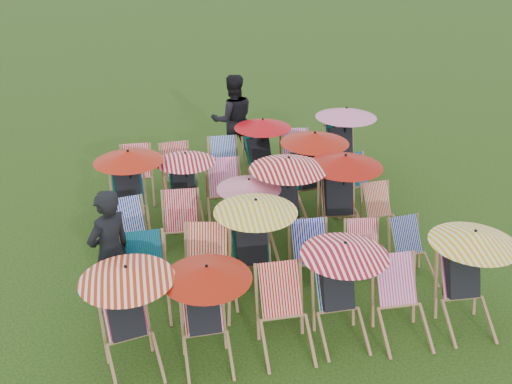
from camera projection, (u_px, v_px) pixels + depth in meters
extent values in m
plane|color=black|center=(267.00, 250.00, 8.98)|extent=(100.00, 100.00, 0.00)
cube|color=#CD2956|center=(125.00, 311.00, 6.60)|extent=(0.53, 0.43, 0.56)
cube|color=black|center=(125.00, 314.00, 6.56)|extent=(0.46, 0.47, 0.58)
sphere|color=tan|center=(121.00, 287.00, 6.50)|extent=(0.20, 0.20, 0.20)
cylinder|color=black|center=(129.00, 296.00, 6.43)|extent=(0.03, 0.03, 0.68)
cone|color=red|center=(126.00, 273.00, 6.30)|extent=(1.07, 1.07, 0.17)
cube|color=red|center=(203.00, 308.00, 6.70)|extent=(0.45, 0.33, 0.54)
cube|color=black|center=(203.00, 310.00, 6.66)|extent=(0.38, 0.39, 0.56)
sphere|color=tan|center=(201.00, 285.00, 6.61)|extent=(0.20, 0.20, 0.20)
cylinder|color=black|center=(208.00, 294.00, 6.53)|extent=(0.03, 0.03, 0.66)
cone|color=#A71B09|center=(207.00, 272.00, 6.39)|extent=(1.03, 1.03, 0.16)
cube|color=red|center=(280.00, 289.00, 6.92)|extent=(0.50, 0.37, 0.59)
cube|color=navy|center=(335.00, 285.00, 7.08)|extent=(0.47, 0.34, 0.55)
cube|color=black|center=(336.00, 287.00, 7.04)|extent=(0.39, 0.40, 0.58)
sphere|color=tan|center=(335.00, 262.00, 6.99)|extent=(0.20, 0.20, 0.20)
cylinder|color=black|center=(343.00, 271.00, 6.90)|extent=(0.03, 0.03, 0.68)
cone|color=#BA091D|center=(345.00, 249.00, 6.76)|extent=(1.07, 1.07, 0.17)
cube|color=#F13095|center=(396.00, 279.00, 7.13)|extent=(0.50, 0.38, 0.58)
cube|color=#E52D73|center=(459.00, 273.00, 7.29)|extent=(0.50, 0.38, 0.57)
cube|color=black|center=(461.00, 275.00, 7.24)|extent=(0.42, 0.43, 0.59)
sphere|color=tan|center=(461.00, 250.00, 7.19)|extent=(0.21, 0.21, 0.21)
cylinder|color=black|center=(470.00, 259.00, 7.10)|extent=(0.03, 0.03, 0.69)
cone|color=#F4B40C|center=(475.00, 237.00, 6.96)|extent=(1.09, 1.09, 0.17)
cube|color=#0A6931|center=(143.00, 256.00, 7.58)|extent=(0.50, 0.37, 0.60)
cube|color=red|center=(207.00, 249.00, 7.67)|extent=(0.60, 0.49, 0.63)
cube|color=#096131|center=(250.00, 242.00, 7.93)|extent=(0.51, 0.39, 0.59)
cube|color=black|center=(251.00, 243.00, 7.89)|extent=(0.43, 0.45, 0.62)
sphere|color=tan|center=(249.00, 219.00, 7.84)|extent=(0.22, 0.22, 0.22)
cylinder|color=black|center=(256.00, 227.00, 7.74)|extent=(0.03, 0.03, 0.72)
cone|color=yellow|center=(256.00, 206.00, 7.60)|extent=(1.14, 1.14, 0.18)
cube|color=#080EB0|center=(309.00, 242.00, 7.98)|extent=(0.49, 0.37, 0.57)
cube|color=red|center=(362.00, 238.00, 8.19)|extent=(0.47, 0.37, 0.51)
cube|color=#071B95|center=(406.00, 235.00, 8.27)|extent=(0.45, 0.35, 0.51)
cube|color=#071892|center=(127.00, 218.00, 8.63)|extent=(0.52, 0.42, 0.56)
cube|color=red|center=(181.00, 211.00, 8.77)|extent=(0.52, 0.40, 0.59)
cube|color=#0A702B|center=(246.00, 212.00, 8.90)|extent=(0.48, 0.39, 0.51)
cube|color=black|center=(246.00, 214.00, 8.86)|extent=(0.42, 0.43, 0.54)
sphere|color=tan|center=(245.00, 195.00, 8.82)|extent=(0.19, 0.19, 0.19)
cylinder|color=black|center=(249.00, 201.00, 8.72)|extent=(0.03, 0.03, 0.63)
cone|color=pink|center=(249.00, 184.00, 8.60)|extent=(0.99, 0.99, 0.15)
cube|color=#082FA8|center=(281.00, 199.00, 9.04)|extent=(0.57, 0.44, 0.63)
cube|color=black|center=(283.00, 200.00, 8.99)|extent=(0.49, 0.50, 0.66)
sphere|color=tan|center=(281.00, 178.00, 8.93)|extent=(0.23, 0.23, 0.23)
cylinder|color=black|center=(288.00, 184.00, 8.84)|extent=(0.03, 0.03, 0.77)
cone|color=#BB090E|center=(288.00, 163.00, 8.69)|extent=(1.21, 1.21, 0.19)
cube|color=red|center=(337.00, 194.00, 9.20)|extent=(0.56, 0.44, 0.62)
cube|color=black|center=(338.00, 196.00, 9.15)|extent=(0.48, 0.49, 0.64)
sphere|color=tan|center=(338.00, 174.00, 9.10)|extent=(0.23, 0.23, 0.23)
cylinder|color=black|center=(344.00, 181.00, 9.00)|extent=(0.03, 0.03, 0.75)
cone|color=#A21309|center=(345.00, 161.00, 8.84)|extent=(1.18, 1.18, 0.18)
cube|color=red|center=(377.00, 199.00, 9.33)|extent=(0.44, 0.34, 0.51)
cube|color=#09602C|center=(128.00, 187.00, 9.51)|extent=(0.50, 0.38, 0.59)
cube|color=black|center=(128.00, 189.00, 9.47)|extent=(0.42, 0.44, 0.61)
sphere|color=tan|center=(126.00, 169.00, 9.42)|extent=(0.22, 0.22, 0.22)
cylinder|color=black|center=(130.00, 175.00, 9.33)|extent=(0.03, 0.03, 0.72)
cone|color=#B31E0A|center=(128.00, 156.00, 9.18)|extent=(1.13, 1.13, 0.17)
cube|color=#0B7736|center=(183.00, 185.00, 9.76)|extent=(0.45, 0.34, 0.52)
cube|color=black|center=(184.00, 186.00, 9.72)|extent=(0.38, 0.39, 0.55)
sphere|color=tan|center=(182.00, 169.00, 9.67)|extent=(0.19, 0.19, 0.19)
cylinder|color=black|center=(186.00, 174.00, 9.59)|extent=(0.03, 0.03, 0.64)
cone|color=#B30917|center=(185.00, 158.00, 9.46)|extent=(1.01, 1.01, 0.16)
cube|color=#FF3392|center=(223.00, 177.00, 9.83)|extent=(0.53, 0.41, 0.60)
cube|color=navy|center=(272.00, 177.00, 9.99)|extent=(0.46, 0.34, 0.55)
cube|color=#09602C|center=(308.00, 170.00, 10.09)|extent=(0.57, 0.46, 0.62)
cube|color=black|center=(309.00, 171.00, 10.04)|extent=(0.50, 0.51, 0.65)
sphere|color=tan|center=(307.00, 151.00, 9.99)|extent=(0.23, 0.23, 0.23)
cylinder|color=black|center=(314.00, 156.00, 9.90)|extent=(0.03, 0.03, 0.75)
cone|color=#A71909|center=(315.00, 138.00, 9.75)|extent=(1.19, 1.19, 0.18)
cube|color=#09633D|center=(354.00, 170.00, 10.27)|extent=(0.52, 0.42, 0.54)
cube|color=red|center=(136.00, 161.00, 10.56)|extent=(0.49, 0.37, 0.58)
cube|color=#C40A06|center=(176.00, 159.00, 10.69)|extent=(0.51, 0.39, 0.57)
cube|color=#0831AF|center=(223.00, 153.00, 10.93)|extent=(0.50, 0.37, 0.58)
cube|color=#0A722C|center=(258.00, 151.00, 11.05)|extent=(0.54, 0.44, 0.56)
cube|color=black|center=(259.00, 152.00, 11.01)|extent=(0.47, 0.48, 0.59)
sphere|color=tan|center=(257.00, 135.00, 10.95)|extent=(0.21, 0.21, 0.21)
cylinder|color=black|center=(263.00, 139.00, 10.88)|extent=(0.03, 0.03, 0.69)
cone|color=#BC0A11|center=(263.00, 124.00, 10.74)|extent=(1.09, 1.09, 0.17)
cube|color=#DD2C96|center=(295.00, 145.00, 11.26)|extent=(0.54, 0.43, 0.59)
cube|color=#0A6F2F|center=(340.00, 141.00, 11.35)|extent=(0.55, 0.42, 0.62)
cube|color=black|center=(340.00, 142.00, 11.30)|extent=(0.47, 0.48, 0.65)
sphere|color=tan|center=(340.00, 124.00, 11.25)|extent=(0.23, 0.23, 0.23)
cylinder|color=black|center=(345.00, 129.00, 11.14)|extent=(0.03, 0.03, 0.75)
cone|color=pink|center=(346.00, 113.00, 10.99)|extent=(1.18, 1.18, 0.18)
imported|color=black|center=(110.00, 253.00, 7.27)|extent=(0.76, 0.73, 1.75)
imported|color=black|center=(233.00, 120.00, 11.75)|extent=(0.95, 0.76, 1.89)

